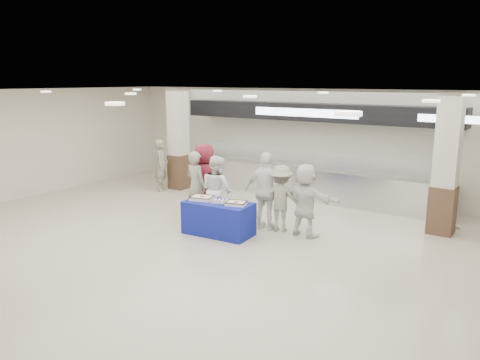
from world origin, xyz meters
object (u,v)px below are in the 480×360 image
Objects in this scene: chef_tall at (217,190)px; civilian_white at (305,200)px; cupcake_tray at (221,201)px; soldier_bg at (162,165)px; sheet_cake_left at (202,198)px; sheet_cake_right at (236,203)px; civilian_maroon at (205,180)px; chef_short at (266,191)px; display_table at (219,218)px; soldier_b at (281,198)px; soldier_a at (196,185)px.

civilian_white is (2.21, 0.36, -0.01)m from chef_tall.
soldier_bg is (-4.13, 2.39, 0.03)m from cupcake_tray.
cupcake_tray is at bearing -150.35° from soldier_bg.
sheet_cake_left is 0.68m from chef_tall.
civilian_maroon is (-1.65, 0.95, 0.15)m from sheet_cake_right.
sheet_cake_right is 0.31× the size of civilian_white.
chef_short is 4.99m from soldier_bg.
cupcake_tray reaches higher than display_table.
sheet_cake_right is 1.14m from soldier_b.
soldier_b is 0.64m from civilian_white.
cupcake_tray is 0.28× the size of civilian_maroon.
soldier_bg reaches higher than sheet_cake_left.
soldier_bg is (-5.75, 1.41, -0.01)m from civilian_white.
sheet_cake_right is 0.33× the size of soldier_b.
civilian_white is (1.67, 1.00, 0.46)m from display_table.
soldier_a reaches higher than sheet_cake_right.
cupcake_tray is 1.90m from civilian_white.
civilian_maroon is 2.23m from soldier_b.
chef_tall is at bearing -170.66° from soldier_a.
display_table is 0.96m from chef_tall.
soldier_bg is at bearing 149.97° from cupcake_tray.
chef_short is (0.64, 0.92, 0.13)m from cupcake_tray.
cupcake_tray is 0.31× the size of chef_tall.
soldier_bg is at bearing 146.06° from sheet_cake_left.
sheet_cake_right is at bearing 41.27° from soldier_b.
chef_short is at bearing -5.80° from soldier_b.
sheet_cake_left is 0.34× the size of soldier_a.
soldier_b is (1.57, 0.38, -0.07)m from chef_tall.
display_table is 0.41m from cupcake_tray.
chef_tall is 1.62m from soldier_b.
soldier_b is at bearing -135.52° from soldier_bg.
chef_short is at bearing 49.24° from display_table.
sheet_cake_right is at bearing -147.86° from soldier_bg.
sheet_cake_right is (0.46, 0.04, 0.42)m from display_table.
civilian_maroon is 1.03× the size of chef_short.
cupcake_tray is at bearing 148.47° from chef_tall.
soldier_bg is at bearing -22.20° from soldier_a.
cupcake_tray is 1.13m from chef_short.
cupcake_tray is 4.77m from soldier_bg.
sheet_cake_left reaches higher than sheet_cake_right.
chef_short is at bearing 76.11° from sheet_cake_right.
sheet_cake_left reaches higher than cupcake_tray.
civilian_maroon is at bearing 142.08° from cupcake_tray.
soldier_a is at bearing 13.75° from civilian_white.
display_table is 0.63m from sheet_cake_right.
sheet_cake_left is at bearing -154.26° from soldier_bg.
chef_short is at bearing 9.75° from civilian_white.
chef_short is 1.18× the size of soldier_b.
chef_short reaches higher than soldier_a.
sheet_cake_left is at bearing 179.34° from display_table.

